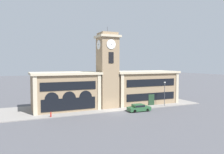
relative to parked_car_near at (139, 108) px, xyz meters
The scene contains 8 objects.
ground_plane 4.41m from the parked_car_near, 162.51° to the left, with size 300.00×300.00×0.00m, color #4C4C51.
sidewalk_kerb 8.44m from the parked_car_near, 119.50° to the left, with size 42.17×12.04×0.15m.
clock_tower 10.07m from the parked_car_near, 125.77° to the left, with size 4.45×4.45×16.81m.
town_hall_left_wing 15.07m from the parked_car_near, 149.06° to the left, with size 13.37×8.16×7.53m.
town_hall_right_wing 9.86m from the parked_car_near, 54.17° to the left, with size 15.61×8.16×7.53m.
parked_car_near is the anchor object (origin of this frame).
street_lamp 8.29m from the parked_car_near, 14.08° to the left, with size 0.36×0.36×5.24m.
fire_hydrant 16.42m from the parked_car_near, behind, with size 0.22×0.22×0.87m.
Camera 1 is at (-17.43, -37.46, 9.13)m, focal length 35.00 mm.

